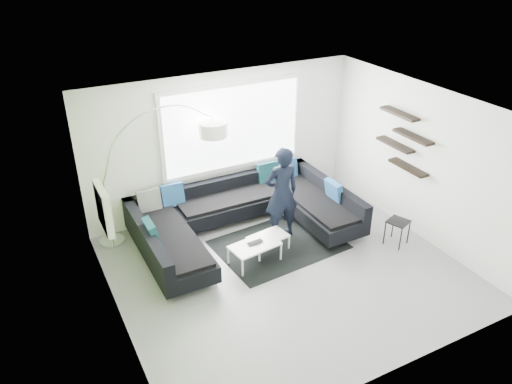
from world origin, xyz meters
TOP-DOWN VIEW (x-y plane):
  - ground at (0.00, 0.00)m, footprint 5.50×5.50m
  - room_shell at (0.04, 0.21)m, footprint 5.54×5.04m
  - sectional_sofa at (-0.14, 1.26)m, footprint 3.90×2.42m
  - rug at (0.26, 0.72)m, footprint 2.31×1.76m
  - coffee_table at (-0.18, 0.55)m, footprint 1.16×0.78m
  - arc_lamp at (-2.40, 2.20)m, footprint 2.42×1.25m
  - side_table at (2.17, -0.23)m, footprint 0.45×0.45m
  - person at (0.45, 0.99)m, footprint 0.72×0.53m
  - laptop at (-0.34, 0.45)m, footprint 0.31×0.22m

SIDE VIEW (x-z plane):
  - ground at x=0.00m, z-range 0.00..0.00m
  - rug at x=0.26m, z-range 0.00..0.01m
  - coffee_table at x=-0.18m, z-range 0.00..0.36m
  - side_table at x=2.17m, z-range 0.00..0.48m
  - laptop at x=-0.34m, z-range 0.36..0.38m
  - sectional_sofa at x=-0.14m, z-range -0.05..0.79m
  - person at x=0.45m, z-range 0.00..1.77m
  - arc_lamp at x=-2.40m, z-range 0.00..2.46m
  - room_shell at x=0.04m, z-range 0.40..3.22m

